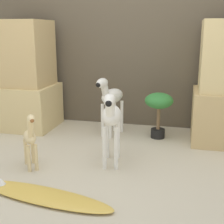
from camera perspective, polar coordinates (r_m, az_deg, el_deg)
ground_plane at (r=2.57m, az=-4.76°, el=-12.58°), size 14.00×14.00×0.00m
wall_back at (r=3.92m, az=2.74°, el=13.59°), size 6.40×0.08×2.20m
rock_pillar_left at (r=3.96m, az=-15.92°, el=5.82°), size 0.75×0.65×1.29m
zebra_right at (r=2.71m, az=-0.15°, el=-0.91°), size 0.22×0.49×0.68m
zebra_left at (r=3.50m, az=-0.25°, el=2.72°), size 0.28×0.49×0.68m
giraffe_figurine at (r=2.77m, az=-14.74°, el=-4.64°), size 0.27×0.32×0.52m
potted_palm_front at (r=3.47m, az=8.56°, el=1.24°), size 0.31×0.31×0.51m
surfboard at (r=2.39m, az=-12.58°, el=-14.62°), size 1.12×0.40×0.08m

